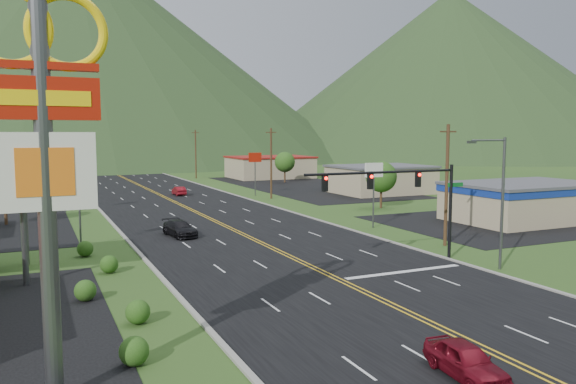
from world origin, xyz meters
name	(u,v)px	position (x,y,z in m)	size (l,w,h in m)	color
ground	(475,345)	(0.00, 0.00, 0.00)	(500.00, 500.00, 0.00)	#2B4B1A
road	(475,345)	(0.00, 0.00, 0.00)	(20.00, 460.00, 0.04)	black
pylon_sign	(43,132)	(-17.00, 2.00, 9.30)	(4.32, 0.60, 14.00)	#59595E
traffic_signal	(406,190)	(6.48, 14.00, 5.33)	(13.10, 0.43, 7.00)	black
streetlight_east	(499,194)	(11.18, 10.00, 5.18)	(3.28, 0.25, 9.00)	#59595E
streetlight_west	(74,161)	(-11.68, 70.00, 5.18)	(3.28, 0.25, 9.00)	#59595E
building_east_near	(525,200)	(30.00, 25.00, 2.27)	(15.40, 10.40, 4.10)	tan
building_east_mid	(380,179)	(32.00, 55.00, 2.16)	(14.40, 11.40, 4.30)	tan
building_east_far	(270,167)	(28.00, 90.00, 2.26)	(16.40, 12.40, 4.50)	tan
pole_sign_west_a	(79,186)	(-14.00, 30.00, 5.05)	(2.00, 0.18, 6.40)	#59595E
pole_sign_west_b	(64,170)	(-14.00, 52.00, 5.05)	(2.00, 0.18, 6.40)	#59595E
pole_sign_east_a	(374,177)	(13.00, 28.00, 5.05)	(2.00, 0.18, 6.40)	#59595E
pole_sign_east_b	(255,162)	(13.00, 60.00, 5.05)	(2.00, 0.18, 6.40)	#59595E
tree_west_a	(4,187)	(-20.00, 45.00, 3.89)	(3.84, 3.84, 5.82)	#382314
tree_east_a	(381,177)	(22.00, 40.00, 3.89)	(3.84, 3.84, 5.82)	#382314
tree_east_b	(285,162)	(26.00, 78.00, 3.89)	(3.84, 3.84, 5.82)	#382314
utility_pole_a	(447,184)	(13.50, 18.00, 5.13)	(1.60, 0.28, 10.00)	#382314
utility_pole_b	(271,163)	(13.50, 55.00, 5.13)	(1.60, 0.28, 10.00)	#382314
utility_pole_c	(196,154)	(13.50, 95.00, 5.13)	(1.60, 0.28, 10.00)	#382314
utility_pole_d	(156,149)	(13.50, 135.00, 5.13)	(1.60, 0.28, 10.00)	#382314
mountain_n	(75,48)	(0.00, 220.00, 42.50)	(220.00, 220.00, 85.00)	#1F3A1A
mountain_ne	(449,73)	(147.84, 176.19, 35.00)	(180.00, 180.00, 70.00)	#1F3A1A
car_red_near	(465,361)	(-2.76, -2.40, 0.67)	(1.58, 3.92, 1.34)	maroon
car_dark_mid	(180,229)	(-5.51, 31.19, 0.69)	(1.95, 4.79, 1.39)	black
car_red_far	(179,191)	(2.53, 64.58, 0.65)	(1.37, 3.92, 1.29)	maroon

